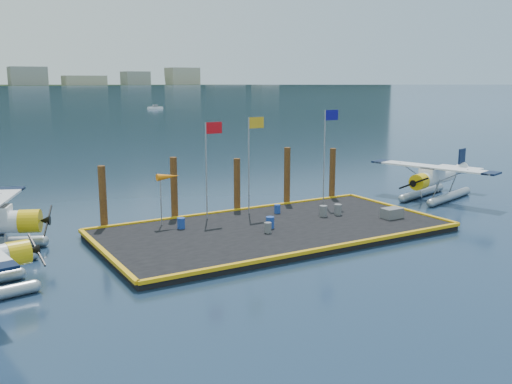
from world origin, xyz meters
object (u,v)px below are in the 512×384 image
(seaplane_d, at_px, (434,180))
(piling_2, at_px, (237,187))
(crate, at_px, (392,213))
(piling_1, at_px, (174,190))
(drum_2, at_px, (338,210))
(drum_5, at_px, (277,209))
(drum_1, at_px, (270,222))
(flagpole_red, at_px, (209,155))
(piling_3, at_px, (287,178))
(piling_4, at_px, (332,175))
(drum_3, at_px, (268,228))
(windsock, at_px, (168,178))
(flagpole_blue, at_px, (327,142))
(drum_4, at_px, (323,211))
(drum_0, at_px, (181,223))
(piling_0, at_px, (103,199))
(flagpole_yellow, at_px, (252,150))

(seaplane_d, distance_m, piling_2, 15.55)
(crate, relative_size, piling_1, 0.30)
(drum_2, xyz_separation_m, drum_5, (-3.11, 2.36, -0.06))
(drum_1, height_order, drum_5, drum_1)
(seaplane_d, bearing_deg, crate, 99.43)
(crate, height_order, flagpole_red, flagpole_red)
(piling_3, distance_m, piling_4, 4.00)
(drum_3, distance_m, piling_1, 7.12)
(seaplane_d, distance_m, windsock, 20.87)
(flagpole_blue, bearing_deg, drum_4, -129.17)
(seaplane_d, xyz_separation_m, drum_2, (-10.47, -1.65, -0.75))
(drum_0, distance_m, windsock, 2.85)
(windsock, xyz_separation_m, piling_3, (9.53, 1.60, -1.08))
(drum_4, bearing_deg, drum_0, 168.94)
(piling_0, distance_m, piling_2, 9.00)
(flagpole_blue, distance_m, piling_4, 3.61)
(drum_5, xyz_separation_m, piling_1, (-6.14, 2.46, 1.42))
(seaplane_d, xyz_separation_m, piling_4, (-7.22, 3.17, 0.50))
(piling_0, bearing_deg, flagpole_blue, -6.01)
(crate, bearing_deg, seaplane_d, 26.56)
(piling_1, bearing_deg, piling_3, 0.00)
(piling_4, bearing_deg, windsock, -173.25)
(drum_4, relative_size, drum_5, 1.23)
(flagpole_red, relative_size, piling_4, 1.50)
(drum_0, xyz_separation_m, flagpole_red, (2.51, 1.32, 3.68))
(flagpole_blue, relative_size, piling_0, 1.62)
(piling_1, distance_m, piling_3, 8.50)
(seaplane_d, relative_size, piling_0, 2.41)
(flagpole_yellow, relative_size, flagpole_blue, 0.95)
(drum_3, distance_m, piling_0, 9.92)
(drum_3, height_order, piling_4, piling_4)
(drum_2, height_order, drum_5, drum_2)
(flagpole_yellow, bearing_deg, piling_4, 11.60)
(flagpole_blue, bearing_deg, drum_5, -169.34)
(drum_1, distance_m, piling_4, 10.44)
(piling_4, bearing_deg, flagpole_yellow, -168.40)
(piling_1, height_order, piling_3, piling_3)
(drum_3, distance_m, piling_3, 8.41)
(flagpole_yellow, distance_m, flagpole_blue, 6.00)
(seaplane_d, relative_size, flagpole_red, 1.61)
(flagpole_blue, xyz_separation_m, windsock, (-11.72, 0.00, -1.46))
(drum_2, bearing_deg, flagpole_yellow, 144.67)
(drum_3, distance_m, windsock, 6.71)
(piling_0, relative_size, piling_2, 1.05)
(piling_1, bearing_deg, drum_3, -63.81)
(windsock, bearing_deg, drum_5, -6.83)
(drum_3, distance_m, drum_5, 4.88)
(drum_4, bearing_deg, piling_4, 47.34)
(drum_3, xyz_separation_m, drum_4, (5.11, 1.58, 0.05))
(windsock, bearing_deg, piling_3, 9.53)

